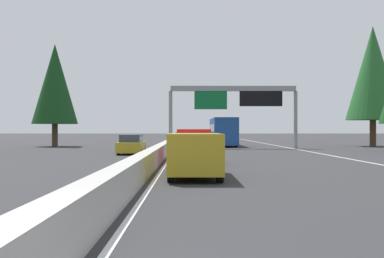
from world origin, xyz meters
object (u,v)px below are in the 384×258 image
sign_gantry_overhead (235,99)px  sedan_far_left (204,134)px  conifer_left_near (55,84)px  minivan_mid_left (195,153)px  oncoming_near (132,145)px  bus_mid_center (223,131)px  conifer_right_mid (373,73)px  sedan_near_center (189,135)px  pickup_distant_b (194,147)px

sign_gantry_overhead → sedan_far_left: 82.84m
sedan_far_left → conifer_left_near: bearing=166.4°
sign_gantry_overhead → minivan_mid_left: 29.23m
oncoming_near → sedan_far_left: bearing=174.9°
sedan_far_left → oncoming_near: 94.09m
bus_mid_center → sedan_far_left: bus_mid_center is taller
oncoming_near → conifer_right_mid: (16.19, -24.47, 7.34)m
sedan_near_center → minivan_mid_left: bearing=-179.9°
minivan_mid_left → conifer_right_mid: bearing=-30.5°
sedan_far_left → bus_mid_center: bearing=179.8°
minivan_mid_left → bus_mid_center: bearing=-5.8°
conifer_right_mid → sign_gantry_overhead: bearing=108.5°
conifer_left_near → oncoming_near: bearing=-147.6°
sign_gantry_overhead → conifer_right_mid: 16.76m
sign_gantry_overhead → oncoming_near: (-10.98, 8.86, -4.20)m
sign_gantry_overhead → conifer_right_mid: bearing=-71.5°
sign_gantry_overhead → conifer_left_near: conifer_left_near is taller
oncoming_near → conifer_left_near: size_ratio=0.39×
sign_gantry_overhead → sedan_far_left: bearing=0.3°
minivan_mid_left → conifer_left_near: bearing=23.6°
bus_mid_center → sedan_near_center: 41.43m
pickup_distant_b → sedan_far_left: 103.70m
bus_mid_center → conifer_right_mid: 17.59m
minivan_mid_left → pickup_distant_b: bearing=-0.4°
oncoming_near → minivan_mid_left: bearing=14.4°
sedan_near_center → oncoming_near: bearing=175.8°
minivan_mid_left → sedan_near_center: (77.04, 0.14, -0.27)m
sedan_near_center → conifer_right_mid: 48.19m
bus_mid_center → oncoming_near: (-18.14, 8.17, -1.03)m
minivan_mid_left → conifer_left_near: 37.43m
pickup_distant_b → conifer_right_mid: (26.10, -19.88, 7.11)m
conifer_right_mid → sedan_near_center: bearing=24.9°
sedan_near_center → sedan_far_left: size_ratio=1.00×
bus_mid_center → sedan_near_center: (41.25, 3.78, -1.03)m
conifer_left_near → pickup_distant_b: bearing=-150.3°
sign_gantry_overhead → pickup_distant_b: sign_gantry_overhead is taller
sedan_far_left → conifer_left_near: size_ratio=0.39×
sedan_far_left → sedan_near_center: bearing=173.3°
sign_gantry_overhead → pickup_distant_b: size_ratio=2.26×
minivan_mid_left → sedan_near_center: minivan_mid_left is taller
sign_gantry_overhead → sedan_far_left: sign_gantry_overhead is taller
oncoming_near → conifer_left_near: conifer_left_near is taller
bus_mid_center → sedan_far_left: 75.59m
pickup_distant_b → sedan_near_center: bearing=0.2°
minivan_mid_left → bus_mid_center: bus_mid_center is taller
pickup_distant_b → sedan_near_center: 69.29m
sign_gantry_overhead → pickup_distant_b: 21.69m
conifer_right_mid → conifer_left_near: size_ratio=1.18×
sedan_far_left → minivan_mid_left: bearing=178.0°
minivan_mid_left → pickup_distant_b: (7.75, -0.05, -0.04)m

